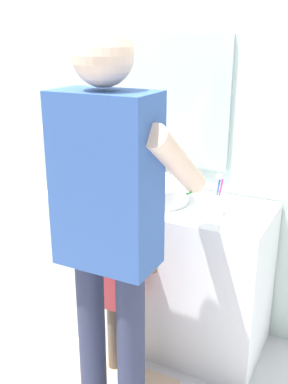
# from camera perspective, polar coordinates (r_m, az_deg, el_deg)

# --- Properties ---
(ground_plane) EXTENTS (14.00, 14.00, 0.00)m
(ground_plane) POSITION_cam_1_polar(r_m,az_deg,el_deg) (2.76, -1.51, -20.17)
(ground_plane) COLOR silver
(back_wall) EXTENTS (4.40, 0.10, 2.70)m
(back_wall) POSITION_cam_1_polar(r_m,az_deg,el_deg) (2.72, 4.58, 10.66)
(back_wall) COLOR silver
(back_wall) RESTS_ON ground
(vanity_cabinet) EXTENTS (1.29, 0.54, 0.87)m
(vanity_cabinet) POSITION_cam_1_polar(r_m,az_deg,el_deg) (2.74, 1.45, -9.52)
(vanity_cabinet) COLOR white
(vanity_cabinet) RESTS_ON ground
(sink_basin) EXTENTS (0.38, 0.38, 0.11)m
(sink_basin) POSITION_cam_1_polar(r_m,az_deg,el_deg) (2.52, 1.35, 0.16)
(sink_basin) COLOR silver
(sink_basin) RESTS_ON vanity_cabinet
(faucet) EXTENTS (0.18, 0.14, 0.18)m
(faucet) POSITION_cam_1_polar(r_m,az_deg,el_deg) (2.71, 3.46, 2.06)
(faucet) COLOR #B7BABF
(faucet) RESTS_ON vanity_cabinet
(toothbrush_cup) EXTENTS (0.07, 0.07, 0.21)m
(toothbrush_cup) POSITION_cam_1_polar(r_m,az_deg,el_deg) (2.37, 9.21, -1.44)
(toothbrush_cup) COLOR silver
(toothbrush_cup) RESTS_ON vanity_cabinet
(child_toddler) EXTENTS (0.28, 0.28, 0.90)m
(child_toddler) POSITION_cam_1_polar(r_m,az_deg,el_deg) (2.38, -2.81, -11.46)
(child_toddler) COLOR #6B5B4C
(child_toddler) RESTS_ON ground
(adult_parent) EXTENTS (0.56, 0.58, 1.79)m
(adult_parent) POSITION_cam_1_polar(r_m,az_deg,el_deg) (1.89, -4.35, -1.80)
(adult_parent) COLOR #2D334C
(adult_parent) RESTS_ON ground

